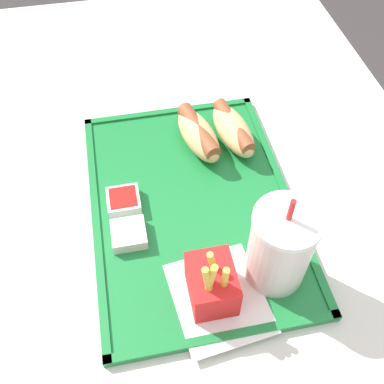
% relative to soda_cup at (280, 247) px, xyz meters
% --- Properties ---
extents(ground_plane, '(8.00, 8.00, 0.00)m').
position_rel_soda_cup_xyz_m(ground_plane, '(-0.12, -0.06, -0.85)').
color(ground_plane, '#383333').
extents(dining_table, '(1.40, 0.82, 0.77)m').
position_rel_soda_cup_xyz_m(dining_table, '(-0.12, -0.06, -0.46)').
color(dining_table, beige).
rests_on(dining_table, ground_plane).
extents(food_tray, '(0.45, 0.32, 0.01)m').
position_rel_soda_cup_xyz_m(food_tray, '(-0.14, -0.09, -0.07)').
color(food_tray, '#197233').
rests_on(food_tray, dining_table).
extents(paper_napkin, '(0.16, 0.14, 0.00)m').
position_rel_soda_cup_xyz_m(paper_napkin, '(0.03, -0.09, -0.07)').
color(paper_napkin, white).
rests_on(paper_napkin, food_tray).
extents(soda_cup, '(0.09, 0.09, 0.17)m').
position_rel_soda_cup_xyz_m(soda_cup, '(0.00, 0.00, 0.00)').
color(soda_cup, silver).
rests_on(soda_cup, food_tray).
extents(hot_dog_far, '(0.14, 0.08, 0.05)m').
position_rel_soda_cup_xyz_m(hot_dog_far, '(-0.27, 0.01, -0.04)').
color(hot_dog_far, '#DBB270').
rests_on(hot_dog_far, food_tray).
extents(hot_dog_near, '(0.14, 0.08, 0.05)m').
position_rel_soda_cup_xyz_m(hot_dog_near, '(-0.27, -0.05, -0.04)').
color(hot_dog_near, '#DBB270').
rests_on(hot_dog_near, food_tray).
extents(fries_carton, '(0.08, 0.06, 0.11)m').
position_rel_soda_cup_xyz_m(fries_carton, '(0.02, -0.10, -0.03)').
color(fries_carton, red).
rests_on(fries_carton, food_tray).
extents(sauce_cup_mayo, '(0.05, 0.05, 0.02)m').
position_rel_soda_cup_xyz_m(sauce_cup_mayo, '(-0.10, -0.20, -0.06)').
color(sauce_cup_mayo, silver).
rests_on(sauce_cup_mayo, food_tray).
extents(sauce_cup_ketchup, '(0.05, 0.05, 0.02)m').
position_rel_soda_cup_xyz_m(sauce_cup_ketchup, '(-0.16, -0.20, -0.06)').
color(sauce_cup_ketchup, silver).
rests_on(sauce_cup_ketchup, food_tray).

